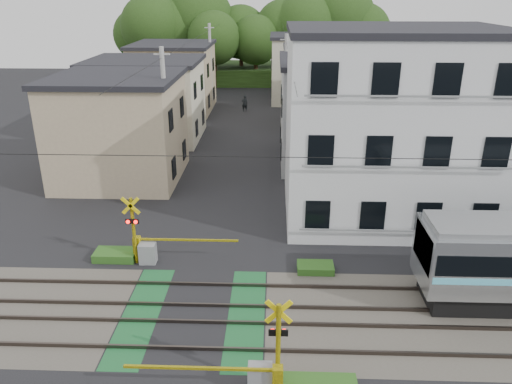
{
  "coord_description": "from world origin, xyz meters",
  "views": [
    {
      "loc": [
        2.8,
        -14.89,
        10.83
      ],
      "look_at": [
        2.06,
        5.0,
        2.78
      ],
      "focal_mm": 35.0,
      "sensor_mm": 36.0,
      "label": 1
    }
  ],
  "objects_px": {
    "crossing_signal_far": "(146,247)",
    "pedestrian": "(245,103)",
    "apartment_block": "(389,125)",
    "crossing_signal_near": "(263,373)"
  },
  "relations": [
    {
      "from": "crossing_signal_near",
      "to": "pedestrian",
      "type": "bearing_deg",
      "value": 94.18
    },
    {
      "from": "crossing_signal_near",
      "to": "pedestrian",
      "type": "relative_size",
      "value": 3.03
    },
    {
      "from": "crossing_signal_far",
      "to": "pedestrian",
      "type": "bearing_deg",
      "value": 84.99
    },
    {
      "from": "crossing_signal_far",
      "to": "apartment_block",
      "type": "distance_m",
      "value": 13.14
    },
    {
      "from": "crossing_signal_near",
      "to": "crossing_signal_far",
      "type": "bearing_deg",
      "value": 125.29
    },
    {
      "from": "crossing_signal_near",
      "to": "apartment_block",
      "type": "bearing_deg",
      "value": 65.78
    },
    {
      "from": "crossing_signal_far",
      "to": "apartment_block",
      "type": "bearing_deg",
      "value": 27.78
    },
    {
      "from": "apartment_block",
      "to": "pedestrian",
      "type": "xyz_separation_m",
      "value": [
        -8.56,
        23.02,
        -3.87
      ]
    },
    {
      "from": "crossing_signal_far",
      "to": "apartment_block",
      "type": "relative_size",
      "value": 0.46
    },
    {
      "from": "apartment_block",
      "to": "pedestrian",
      "type": "relative_size",
      "value": 6.53
    }
  ]
}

